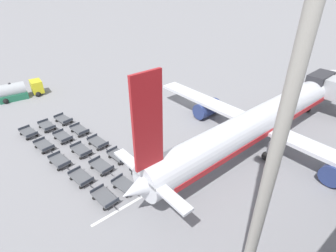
% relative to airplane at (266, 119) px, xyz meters
% --- Properties ---
extents(ground_plane, '(500.00, 500.00, 0.00)m').
position_rel_airplane_xyz_m(ground_plane, '(-14.22, 0.21, -3.29)').
color(ground_plane, gray).
extents(airplane, '(35.39, 42.57, 13.36)m').
position_rel_airplane_xyz_m(airplane, '(0.00, 0.00, 0.00)').
color(airplane, silver).
rests_on(airplane, ground_plane).
extents(fuel_tanker_primary, '(3.86, 7.38, 3.03)m').
position_rel_airplane_xyz_m(fuel_tanker_primary, '(-34.97, -20.92, -2.04)').
color(fuel_tanker_primary, yellow).
rests_on(fuel_tanker_primary, ground_plane).
extents(baggage_dolly_row_near_col_a, '(3.48, 1.90, 0.92)m').
position_rel_airplane_xyz_m(baggage_dolly_row_near_col_a, '(-20.77, -23.17, -2.82)').
color(baggage_dolly_row_near_col_a, '#515459').
rests_on(baggage_dolly_row_near_col_a, ground_plane).
extents(baggage_dolly_row_near_col_b, '(3.48, 1.90, 0.92)m').
position_rel_airplane_xyz_m(baggage_dolly_row_near_col_b, '(-16.29, -22.55, -2.82)').
color(baggage_dolly_row_near_col_b, '#515459').
rests_on(baggage_dolly_row_near_col_b, ground_plane).
extents(baggage_dolly_row_near_col_c, '(3.47, 1.85, 0.92)m').
position_rel_airplane_xyz_m(baggage_dolly_row_near_col_c, '(-11.98, -22.19, -2.82)').
color(baggage_dolly_row_near_col_c, '#515459').
rests_on(baggage_dolly_row_near_col_c, ground_plane).
extents(baggage_dolly_row_near_col_d, '(3.48, 1.88, 0.92)m').
position_rel_airplane_xyz_m(baggage_dolly_row_near_col_d, '(-7.76, -21.47, -2.82)').
color(baggage_dolly_row_near_col_d, '#515459').
rests_on(baggage_dolly_row_near_col_d, ground_plane).
extents(baggage_dolly_row_near_col_e, '(3.46, 1.82, 0.92)m').
position_rel_airplane_xyz_m(baggage_dolly_row_near_col_e, '(-3.61, -20.90, -2.82)').
color(baggage_dolly_row_near_col_e, '#515459').
rests_on(baggage_dolly_row_near_col_e, ground_plane).
extents(baggage_dolly_row_mid_a_col_a, '(3.46, 1.80, 0.92)m').
position_rel_airplane_xyz_m(baggage_dolly_row_mid_a_col_a, '(-21.02, -20.67, -2.82)').
color(baggage_dolly_row_mid_a_col_a, '#515459').
rests_on(baggage_dolly_row_mid_a_col_a, ground_plane).
extents(baggage_dolly_row_mid_a_col_b, '(3.47, 1.84, 0.92)m').
position_rel_airplane_xyz_m(baggage_dolly_row_mid_a_col_b, '(-16.78, -19.99, -2.82)').
color(baggage_dolly_row_mid_a_col_b, '#515459').
rests_on(baggage_dolly_row_mid_a_col_b, ground_plane).
extents(baggage_dolly_row_mid_a_col_c, '(3.47, 1.83, 0.92)m').
position_rel_airplane_xyz_m(baggage_dolly_row_mid_a_col_c, '(-12.38, -19.40, -2.82)').
color(baggage_dolly_row_mid_a_col_c, '#515459').
rests_on(baggage_dolly_row_mid_a_col_c, ground_plane).
extents(baggage_dolly_row_mid_a_col_d, '(3.48, 1.89, 0.92)m').
position_rel_airplane_xyz_m(baggage_dolly_row_mid_a_col_d, '(-8.06, -18.94, -2.82)').
color(baggage_dolly_row_mid_a_col_d, '#515459').
rests_on(baggage_dolly_row_mid_a_col_d, ground_plane).
extents(baggage_dolly_row_mid_a_col_e, '(3.49, 1.93, 0.92)m').
position_rel_airplane_xyz_m(baggage_dolly_row_mid_a_col_e, '(-3.72, -18.51, -2.82)').
color(baggage_dolly_row_mid_a_col_e, '#515459').
rests_on(baggage_dolly_row_mid_a_col_e, ground_plane).
extents(baggage_dolly_row_mid_b_col_a, '(3.49, 1.95, 0.92)m').
position_rel_airplane_xyz_m(baggage_dolly_row_mid_b_col_a, '(-21.38, -18.17, -2.82)').
color(baggage_dolly_row_mid_b_col_a, '#515459').
rests_on(baggage_dolly_row_mid_b_col_a, ground_plane).
extents(baggage_dolly_row_mid_b_col_b, '(3.47, 1.82, 0.92)m').
position_rel_airplane_xyz_m(baggage_dolly_row_mid_b_col_b, '(-17.02, -17.59, -2.82)').
color(baggage_dolly_row_mid_b_col_b, '#515459').
rests_on(baggage_dolly_row_mid_b_col_b, ground_plane).
extents(baggage_dolly_row_mid_b_col_c, '(3.47, 1.85, 0.92)m').
position_rel_airplane_xyz_m(baggage_dolly_row_mid_b_col_c, '(-12.65, -17.05, -2.82)').
color(baggage_dolly_row_mid_b_col_c, '#515459').
rests_on(baggage_dolly_row_mid_b_col_c, ground_plane).
extents(baggage_dolly_row_mid_b_col_d, '(3.47, 1.84, 0.92)m').
position_rel_airplane_xyz_m(baggage_dolly_row_mid_b_col_d, '(-8.51, -16.47, -2.82)').
color(baggage_dolly_row_mid_b_col_d, '#515459').
rests_on(baggage_dolly_row_mid_b_col_d, ground_plane).
extents(baggage_dolly_row_mid_b_col_e, '(3.50, 1.98, 0.92)m').
position_rel_airplane_xyz_m(baggage_dolly_row_mid_b_col_e, '(-4.28, -15.94, -2.82)').
color(baggage_dolly_row_mid_b_col_e, '#515459').
rests_on(baggage_dolly_row_mid_b_col_e, ground_plane).
extents(apron_light_mast, '(2.00, 0.70, 28.71)m').
position_rel_airplane_xyz_m(apron_light_mast, '(10.56, -19.30, 12.72)').
color(apron_light_mast, '#ADA89E').
rests_on(apron_light_mast, ground_plane).
extents(stand_guidance_stripe, '(0.47, 28.40, 0.01)m').
position_rel_airplane_xyz_m(stand_guidance_stripe, '(-1.86, -9.07, -3.28)').
color(stand_guidance_stripe, white).
rests_on(stand_guidance_stripe, ground_plane).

